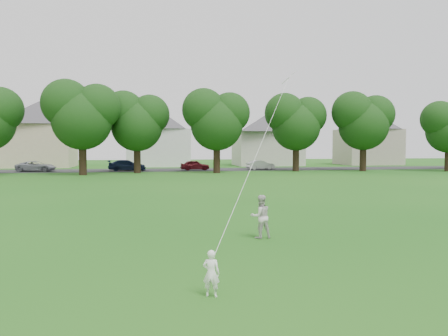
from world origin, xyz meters
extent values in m
plane|color=#155313|center=(0.00, 0.00, 0.00)|extent=(160.00, 160.00, 0.00)
cube|color=#2D2D30|center=(0.00, 42.00, 0.01)|extent=(90.00, 7.00, 0.01)
imported|color=white|center=(0.26, -2.55, 0.47)|extent=(0.40, 0.32, 0.93)
imported|color=silver|center=(2.55, 2.57, 0.70)|extent=(0.76, 0.63, 1.39)
plane|color=silver|center=(5.50, 8.95, 6.16)|extent=(0.90, 1.03, 0.65)
cylinder|color=white|center=(2.88, 3.20, 3.42)|extent=(0.01, 0.01, 13.78)
cylinder|color=black|center=(-7.72, 34.26, 1.85)|extent=(0.76, 0.76, 3.69)
cylinder|color=black|center=(-2.47, 36.71, 1.71)|extent=(0.73, 0.73, 3.41)
cylinder|color=black|center=(5.98, 35.50, 1.76)|extent=(0.74, 0.74, 3.52)
cylinder|color=black|center=(15.41, 37.12, 1.73)|extent=(0.74, 0.74, 3.46)
cylinder|color=black|center=(23.16, 36.13, 1.77)|extent=(0.74, 0.74, 3.55)
cylinder|color=black|center=(32.49, 34.04, 1.55)|extent=(0.71, 0.71, 3.11)
imported|color=#8E919B|center=(-13.82, 41.00, 0.60)|extent=(4.43, 2.36, 1.19)
imported|color=#141F3E|center=(-3.79, 41.00, 0.64)|extent=(4.43, 1.96, 1.26)
imported|color=maroon|center=(4.16, 41.00, 0.60)|extent=(3.55, 1.60, 1.18)
imported|color=silver|center=(12.22, 41.00, 0.57)|extent=(3.52, 1.60, 1.12)
cube|color=beige|center=(-16.00, 52.00, 2.89)|extent=(8.77, 7.31, 5.79)
pyramid|color=#454247|center=(-16.00, 52.00, 8.97)|extent=(12.64, 12.64, 3.18)
cube|color=white|center=(0.00, 52.00, 2.62)|extent=(8.65, 7.17, 5.25)
pyramid|color=#454247|center=(0.00, 52.00, 8.13)|extent=(12.48, 12.48, 2.89)
cube|color=beige|center=(16.00, 52.00, 2.46)|extent=(9.40, 7.36, 4.93)
pyramid|color=#454247|center=(16.00, 52.00, 7.64)|extent=(13.57, 13.57, 2.71)
cube|color=#B4A895|center=(32.00, 52.00, 2.71)|extent=(8.50, 7.01, 5.41)
pyramid|color=#454247|center=(32.00, 52.00, 8.39)|extent=(12.26, 12.26, 2.98)
camera|label=1|loc=(-0.86, -10.94, 2.99)|focal=35.00mm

